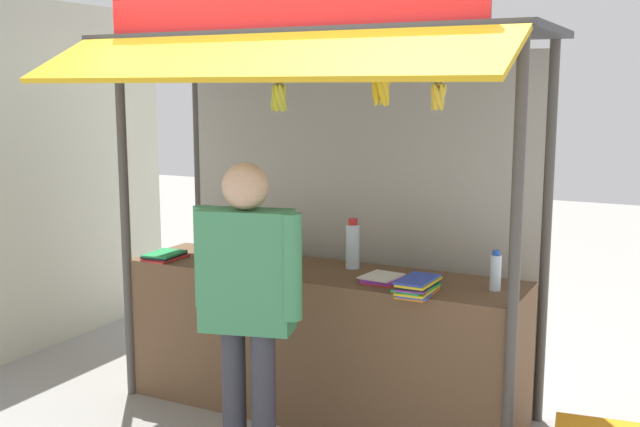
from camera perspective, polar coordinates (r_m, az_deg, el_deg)
The scene contains 14 objects.
ground_plane at distance 4.95m, azimuth -0.00°, elevation -14.45°, with size 20.00×20.00×0.00m, color gray.
stall_counter at distance 4.79m, azimuth -0.00°, elevation -9.51°, with size 2.48×0.62×0.90m, color brown.
stall_structure at distance 4.67m, azimuth 0.75°, elevation 4.58°, with size 2.68×1.53×2.66m.
water_bottle_front_right at distance 4.30m, azimuth 12.92°, elevation -4.24°, with size 0.06×0.06×0.22m.
water_bottle_front_left at distance 4.95m, azimuth -3.33°, elevation -2.07°, with size 0.07×0.07×0.25m.
water_bottle_mid_right at distance 4.69m, azimuth 2.45°, elevation -2.36°, with size 0.09×0.09×0.31m.
magazine_stack_rear_center at distance 5.07m, azimuth -11.47°, elevation -3.10°, with size 0.22×0.28×0.04m.
magazine_stack_far_right at distance 4.40m, azimuth 4.65°, elevation -4.85°, with size 0.22×0.25×0.04m.
magazine_stack_center at distance 4.15m, azimuth 7.27°, elevation -5.41°, with size 0.20×0.32×0.09m.
banana_bunch_leftmost at distance 3.92m, azimuth 4.57°, elevation 9.22°, with size 0.12×0.12×0.27m.
banana_bunch_inner_left at distance 3.82m, azimuth 8.79°, elevation 8.66°, with size 0.09×0.09×0.29m.
banana_bunch_rightmost at distance 4.19m, azimuth -3.08°, elevation 8.65°, with size 0.10×0.10×0.31m.
vendor_person at distance 3.90m, azimuth -5.45°, elevation -5.79°, with size 0.62×0.31×1.64m.
neighbour_wall at distance 6.35m, azimuth -19.44°, elevation 2.72°, with size 0.20×2.40×2.65m, color beige.
Camera 1 is at (2.06, -4.04, 2.00)m, focal length 43.02 mm.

